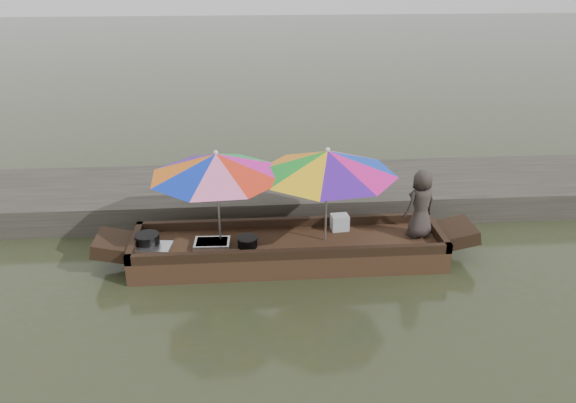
{
  "coord_description": "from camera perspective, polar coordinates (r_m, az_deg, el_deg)",
  "views": [
    {
      "loc": [
        -0.61,
        -7.89,
        4.54
      ],
      "look_at": [
        0.0,
        0.1,
        1.0
      ],
      "focal_mm": 35.0,
      "sensor_mm": 36.0,
      "label": 1
    }
  ],
  "objects": [
    {
      "name": "charcoal_grill",
      "position": [
        8.79,
        -4.13,
        -4.15
      ],
      "size": [
        0.31,
        0.31,
        0.14
      ],
      "primitive_type": "cylinder",
      "color": "black",
      "rests_on": "boat_hull"
    },
    {
      "name": "boat_hull",
      "position": [
        9.04,
        0.05,
        -5.05
      ],
      "size": [
        4.92,
        1.2,
        0.35
      ],
      "primitive_type": "cube",
      "color": "#372315",
      "rests_on": "water"
    },
    {
      "name": "vendor",
      "position": [
        9.13,
        13.35,
        -0.23
      ],
      "size": [
        0.66,
        0.56,
        1.13
      ],
      "primitive_type": "imported",
      "rotation": [
        0.0,
        0.0,
        3.57
      ],
      "color": "#332C29",
      "rests_on": "boat_hull"
    },
    {
      "name": "water",
      "position": [
        9.12,
        0.05,
        -6.01
      ],
      "size": [
        80.0,
        80.0,
        0.0
      ],
      "primitive_type": "plane",
      "color": "#31371C",
      "rests_on": "ground"
    },
    {
      "name": "supply_bag",
      "position": [
        9.31,
        5.27,
        -2.12
      ],
      "size": [
        0.3,
        0.25,
        0.26
      ],
      "primitive_type": "cube",
      "rotation": [
        0.0,
        0.0,
        0.11
      ],
      "color": "silver",
      "rests_on": "boat_hull"
    },
    {
      "name": "umbrella_bow",
      "position": [
        8.61,
        -7.1,
        0.27
      ],
      "size": [
        2.6,
        2.6,
        1.55
      ],
      "primitive_type": null,
      "rotation": [
        0.0,
        0.0,
        -0.32
      ],
      "color": "#E514A3",
      "rests_on": "boat_hull"
    },
    {
      "name": "tray_scallop",
      "position": [
        8.95,
        -13.52,
        -4.57
      ],
      "size": [
        0.59,
        0.44,
        0.06
      ],
      "primitive_type": "cube",
      "rotation": [
        0.0,
        0.0,
        -0.11
      ],
      "color": "silver",
      "rests_on": "boat_hull"
    },
    {
      "name": "umbrella_stern",
      "position": [
        8.68,
        3.93,
        0.61
      ],
      "size": [
        2.59,
        2.59,
        1.55
      ],
      "primitive_type": null,
      "rotation": [
        0.0,
        0.0,
        -0.23
      ],
      "color": "blue",
      "rests_on": "boat_hull"
    },
    {
      "name": "tray_crayfish",
      "position": [
        8.86,
        -7.72,
        -4.3
      ],
      "size": [
        0.56,
        0.4,
        0.09
      ],
      "primitive_type": "cube",
      "rotation": [
        0.0,
        0.0,
        -0.04
      ],
      "color": "silver",
      "rests_on": "boat_hull"
    },
    {
      "name": "cooking_pot",
      "position": [
        9.04,
        -14.09,
        -3.84
      ],
      "size": [
        0.38,
        0.38,
        0.2
      ],
      "primitive_type": "cylinder",
      "color": "black",
      "rests_on": "boat_hull"
    },
    {
      "name": "dock",
      "position": [
        10.98,
        -0.84,
        0.83
      ],
      "size": [
        22.0,
        2.2,
        0.5
      ],
      "primitive_type": "cube",
      "color": "#2D2B26",
      "rests_on": "ground"
    }
  ]
}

